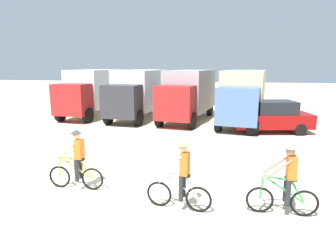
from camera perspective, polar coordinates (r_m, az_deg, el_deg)
The scene contains 9 objects.
ground_plane at distance 8.93m, azimuth -8.05°, elevation -12.38°, with size 120.00×120.00×0.00m, color beige.
box_truck_white_box at distance 22.22m, azimuth -14.41°, elevation 6.81°, with size 2.84×6.90×3.35m.
box_truck_avon_van at distance 20.60m, azimuth -5.78°, elevation 6.76°, with size 2.96×6.93×3.35m.
box_truck_grey_hauler at distance 19.68m, azimuth 4.03°, elevation 6.56°, with size 3.41×7.04×3.35m.
box_truck_tan_camper at distance 18.88m, azimuth 14.52°, elevation 6.00°, with size 3.39×7.03×3.35m.
sedan_parked at distance 17.01m, azimuth 19.71°, elevation 1.72°, with size 4.47×2.56×1.76m.
cyclist_orange_shirt at distance 9.07m, azimuth -17.47°, elevation -6.72°, with size 1.73×0.52×1.82m.
cyclist_cowboy_hat at distance 7.46m, azimuth 2.53°, elevation -10.20°, with size 1.72×0.52×1.82m.
cyclist_near_camera at distance 7.75m, azimuth 22.12°, elevation -10.23°, with size 1.73×0.52×1.82m.
Camera 1 is at (2.66, -7.71, 3.62)m, focal length 31.07 mm.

